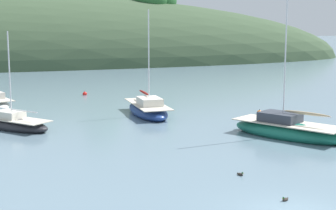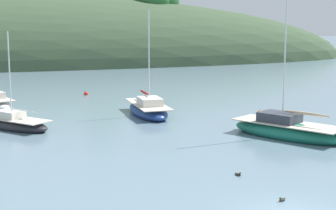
{
  "view_description": "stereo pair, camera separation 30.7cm",
  "coord_description": "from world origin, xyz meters",
  "views": [
    {
      "loc": [
        -9.67,
        -17.67,
        7.55
      ],
      "look_at": [
        0.0,
        20.0,
        1.2
      ],
      "focal_mm": 56.25,
      "sensor_mm": 36.0,
      "label": 1
    },
    {
      "loc": [
        -9.37,
        -17.75,
        7.55
      ],
      "look_at": [
        0.0,
        20.0,
        1.2
      ],
      "focal_mm": 56.25,
      "sensor_mm": 36.0,
      "label": 2
    }
  ],
  "objects": [
    {
      "name": "sailboat_blue_center",
      "position": [
        -0.94,
        22.77,
        0.44
      ],
      "size": [
        2.85,
        7.48,
        8.58
      ],
      "color": "navy",
      "rests_on": "ground"
    },
    {
      "name": "sailboat_grey_yawl",
      "position": [
        6.13,
        12.72,
        0.47
      ],
      "size": [
        6.59,
        7.95,
        11.0
      ],
      "color": "#196B56",
      "rests_on": "ground"
    },
    {
      "name": "sailboat_navy_dinghy",
      "position": [
        -11.11,
        19.79,
        0.37
      ],
      "size": [
        5.63,
        5.78,
        6.97
      ],
      "color": "#232328",
      "rests_on": "ground"
    },
    {
      "name": "mooring_buoy_inner",
      "position": [
        7.79,
        20.74,
        0.12
      ],
      "size": [
        0.44,
        0.44,
        0.54
      ],
      "color": "orange",
      "rests_on": "ground"
    },
    {
      "name": "duck_straggler",
      "position": [
        0.39,
        1.64,
        0.05
      ],
      "size": [
        0.4,
        0.33,
        0.24
      ],
      "color": "#2D2823",
      "rests_on": "ground"
    },
    {
      "name": "mooring_buoy_outer",
      "position": [
        -4.76,
        35.24,
        0.12
      ],
      "size": [
        0.44,
        0.44,
        0.54
      ],
      "color": "red",
      "rests_on": "ground"
    },
    {
      "name": "duck_lead",
      "position": [
        -0.06,
        5.52,
        0.05
      ],
      "size": [
        0.32,
        0.41,
        0.24
      ],
      "color": "#2D2823",
      "rests_on": "ground"
    }
  ]
}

